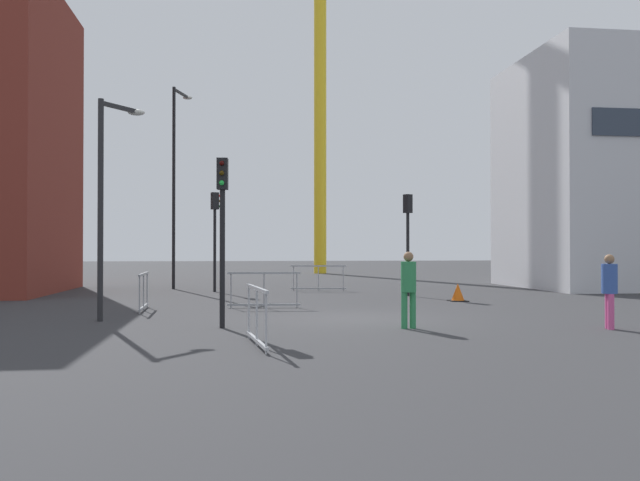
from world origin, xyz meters
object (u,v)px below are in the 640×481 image
at_px(traffic_light_median, 408,227).
at_px(streetlamp_short, 107,188).
at_px(streetlamp_tall, 175,173).
at_px(pedestrian_waiting, 609,286).
at_px(pedestrian_walking, 409,284).
at_px(construction_crane, 319,17).
at_px(traffic_light_near, 215,225).
at_px(traffic_cone_by_barrier, 458,293).
at_px(traffic_light_corner, 222,213).

bearing_deg(traffic_light_median, streetlamp_short, -142.48).
relative_size(streetlamp_tall, pedestrian_waiting, 5.40).
bearing_deg(pedestrian_waiting, pedestrian_walking, 171.26).
height_order(construction_crane, traffic_light_median, construction_crane).
distance_m(streetlamp_short, pedestrian_waiting, 12.07).
height_order(streetlamp_tall, traffic_light_median, streetlamp_tall).
bearing_deg(pedestrian_walking, traffic_light_near, 109.24).
xyz_separation_m(streetlamp_tall, traffic_cone_by_barrier, (10.12, -8.32, -4.88)).
relative_size(streetlamp_tall, traffic_light_near, 2.18).
xyz_separation_m(streetlamp_tall, pedestrian_walking, (6.45, -15.64, -4.16)).
relative_size(construction_crane, pedestrian_walking, 16.88).
xyz_separation_m(streetlamp_short, pedestrian_waiting, (11.38, -3.26, -2.33)).
xyz_separation_m(construction_crane, streetlamp_short, (-9.18, -30.24, -15.20)).
xyz_separation_m(traffic_light_near, pedestrian_walking, (4.64, -13.30, -1.75)).
distance_m(pedestrian_waiting, traffic_cone_by_barrier, 8.05).
bearing_deg(pedestrian_waiting, traffic_light_median, 99.22).
xyz_separation_m(construction_crane, traffic_light_near, (-6.82, -19.52, -15.74)).
xyz_separation_m(streetlamp_short, traffic_light_near, (2.35, 10.72, -0.54)).
bearing_deg(streetlamp_short, traffic_light_near, 77.61).
bearing_deg(construction_crane, pedestrian_walking, -93.80).
bearing_deg(streetlamp_short, pedestrian_walking, -20.29).
height_order(streetlamp_short, traffic_light_median, streetlamp_short).
bearing_deg(streetlamp_tall, traffic_light_corner, -81.18).
distance_m(construction_crane, streetlamp_short, 35.06).
bearing_deg(traffic_light_corner, construction_crane, 78.93).
bearing_deg(pedestrian_waiting, traffic_light_near, 122.86).
xyz_separation_m(traffic_light_median, pedestrian_walking, (-2.65, -10.00, -1.59)).
bearing_deg(traffic_cone_by_barrier, traffic_light_near, 144.25).
bearing_deg(construction_crane, streetlamp_short, -106.88).
relative_size(streetlamp_short, traffic_cone_by_barrier, 9.06).
bearing_deg(streetlamp_short, traffic_light_median, 37.52).
bearing_deg(streetlamp_tall, pedestrian_waiting, -56.40).
relative_size(construction_crane, traffic_light_near, 7.04).
xyz_separation_m(traffic_light_corner, traffic_cone_by_barrier, (7.79, 6.69, -2.29)).
bearing_deg(construction_crane, traffic_light_corner, -101.07).
height_order(streetlamp_tall, pedestrian_waiting, streetlamp_tall).
height_order(streetlamp_short, traffic_light_corner, streetlamp_short).
height_order(pedestrian_waiting, traffic_cone_by_barrier, pedestrian_waiting).
height_order(streetlamp_tall, traffic_light_near, streetlamp_tall).
relative_size(streetlamp_tall, traffic_cone_by_barrier, 14.81).
bearing_deg(pedestrian_waiting, streetlamp_tall, 123.60).
height_order(streetlamp_tall, pedestrian_walking, streetlamp_tall).
distance_m(construction_crane, pedestrian_walking, 37.26).
bearing_deg(traffic_light_median, pedestrian_waiting, -80.78).
height_order(streetlamp_tall, traffic_light_corner, streetlamp_tall).
distance_m(streetlamp_tall, streetlamp_short, 13.19).
xyz_separation_m(construction_crane, pedestrian_waiting, (2.21, -33.50, -17.53)).
xyz_separation_m(pedestrian_walking, pedestrian_waiting, (4.39, -0.67, -0.04)).
bearing_deg(traffic_light_corner, streetlamp_short, 145.76).
relative_size(traffic_light_median, pedestrian_walking, 2.24).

